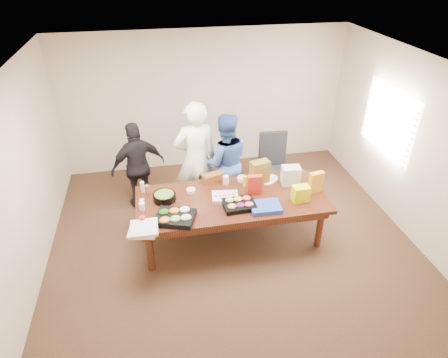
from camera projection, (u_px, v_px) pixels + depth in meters
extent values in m
cube|color=#47301E|center=(231.00, 238.00, 6.10)|extent=(5.50, 5.00, 0.02)
cube|color=white|center=(233.00, 65.00, 4.67)|extent=(5.50, 5.00, 0.02)
cube|color=beige|center=(205.00, 101.00, 7.47)|extent=(5.50, 0.04, 2.70)
cube|color=beige|center=(293.00, 303.00, 3.30)|extent=(5.50, 0.04, 2.70)
cube|color=beige|center=(22.00, 183.00, 4.93)|extent=(0.04, 5.00, 2.70)
cube|color=beige|center=(409.00, 146.00, 5.83)|extent=(0.04, 5.00, 2.70)
cube|color=white|center=(388.00, 121.00, 6.25)|extent=(0.03, 1.40, 1.10)
cube|color=beige|center=(386.00, 121.00, 6.25)|extent=(0.04, 1.36, 1.00)
cube|color=#4C1C0F|center=(231.00, 218.00, 5.90)|extent=(2.80, 1.20, 0.75)
cube|color=black|center=(275.00, 170.00, 6.75)|extent=(0.62, 0.62, 1.15)
imported|color=white|center=(196.00, 159.00, 6.27)|extent=(0.76, 0.55, 1.95)
imported|color=#345497|center=(225.00, 162.00, 6.43)|extent=(0.86, 0.69, 1.70)
imported|color=black|center=(138.00, 166.00, 6.43)|extent=(0.99, 0.66, 1.57)
cube|color=black|center=(175.00, 218.00, 5.23)|extent=(0.62, 0.55, 0.08)
cube|color=black|center=(239.00, 205.00, 5.50)|extent=(0.46, 0.37, 0.07)
cube|color=silver|center=(225.00, 197.00, 5.66)|extent=(0.41, 0.33, 0.07)
cylinder|color=black|center=(164.00, 197.00, 5.63)|extent=(0.34, 0.34, 0.11)
cube|color=#2546B2|center=(265.00, 207.00, 5.46)|extent=(0.44, 0.34, 0.06)
cube|color=red|center=(254.00, 185.00, 5.72)|extent=(0.22, 0.10, 0.31)
cube|color=gold|center=(316.00, 182.00, 5.76)|extent=(0.24, 0.13, 0.33)
cube|color=orange|center=(257.00, 177.00, 5.96)|extent=(0.18, 0.11, 0.26)
cylinder|color=white|center=(226.00, 180.00, 6.00)|extent=(0.11, 0.11, 0.14)
cylinder|color=yellow|center=(245.00, 181.00, 5.94)|extent=(0.07, 0.07, 0.17)
cylinder|color=brown|center=(147.00, 191.00, 5.71)|extent=(0.07, 0.07, 0.18)
cylinder|color=silver|center=(142.00, 187.00, 5.80)|extent=(0.06, 0.06, 0.18)
cube|color=#E0C400|center=(259.00, 176.00, 6.16)|extent=(0.28, 0.26, 0.08)
cube|color=brown|center=(213.00, 178.00, 6.07)|extent=(0.36, 0.24, 0.13)
cube|color=brown|center=(260.00, 172.00, 5.96)|extent=(0.32, 0.24, 0.38)
cylinder|color=red|center=(143.00, 220.00, 5.16)|extent=(0.10, 0.10, 0.11)
cylinder|color=white|center=(142.00, 206.00, 5.42)|extent=(0.10, 0.10, 0.11)
cylinder|color=white|center=(142.00, 203.00, 5.52)|extent=(0.08, 0.08, 0.10)
cube|color=white|center=(143.00, 230.00, 5.04)|extent=(0.41, 0.41, 0.04)
cube|color=silver|center=(144.00, 228.00, 5.01)|extent=(0.36, 0.36, 0.04)
cylinder|color=silver|center=(266.00, 180.00, 6.11)|extent=(0.35, 0.35, 0.02)
cylinder|color=white|center=(270.00, 178.00, 6.16)|extent=(0.28, 0.28, 0.01)
cylinder|color=white|center=(242.00, 179.00, 6.10)|extent=(0.17, 0.17, 0.06)
cylinder|color=silver|center=(191.00, 191.00, 5.82)|extent=(0.16, 0.16, 0.05)
cube|color=silver|center=(291.00, 176.00, 5.96)|extent=(0.30, 0.23, 0.30)
cube|color=#EDF208|center=(301.00, 194.00, 5.59)|extent=(0.25, 0.18, 0.24)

